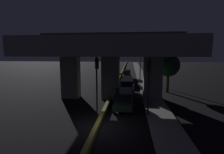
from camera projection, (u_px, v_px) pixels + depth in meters
The scene contains 17 objects.
ground_plane at pixel (98, 128), 13.15m from camera, with size 200.00×200.00×0.00m, color black.
median_divider at pixel (122, 73), 47.61m from camera, with size 0.33×126.00×0.41m, color olive.
sidewalk_right at pixel (142, 77), 40.20m from camera, with size 2.38×126.00×0.17m, color gray.
elevated_overpass at pixel (111, 51), 20.81m from camera, with size 17.21×13.35×7.98m.
traffic_light_left_of_median at pixel (97, 75), 15.45m from camera, with size 0.30×0.49×5.33m.
traffic_light_right_of_median at pixel (149, 77), 15.00m from camera, with size 0.30×0.49×5.12m.
street_lamp at pixel (139, 55), 34.03m from camera, with size 2.09×0.32×8.79m.
car_dark_green_lead at pixel (124, 98), 17.86m from camera, with size 2.02×4.84×1.80m.
car_grey_second at pixel (127, 87), 23.46m from camera, with size 2.20×4.23×2.03m.
car_dark_red_third at pixel (128, 81), 30.36m from camera, with size 1.93×4.69×1.44m.
car_taxi_yellow_fourth at pixel (127, 74), 37.95m from camera, with size 1.92×4.71×1.92m.
car_silver_lead_oncoming at pixel (109, 76), 37.11m from camera, with size 1.88×4.75×1.50m.
car_dark_red_second_oncoming at pixel (114, 70), 46.46m from camera, with size 2.11×4.27×1.90m.
motorcycle_white_filtering_near at pixel (115, 95), 20.72m from camera, with size 0.34×1.77×1.40m.
motorcycle_red_filtering_mid at pixel (117, 87), 25.91m from camera, with size 0.34×1.73×1.40m.
pedestrian_on_sidewalk at pixel (157, 89), 22.23m from camera, with size 0.34×0.34×1.61m.
roadside_tree_kerbside_near at pixel (168, 65), 24.49m from camera, with size 3.17×3.17×5.46m.
Camera 1 is at (2.38, -12.33, 5.57)m, focal length 28.00 mm.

